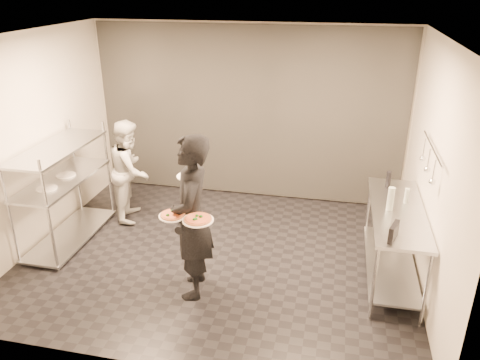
% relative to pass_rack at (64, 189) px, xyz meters
% --- Properties ---
extents(room_shell, '(5.00, 4.00, 2.80)m').
position_rel_pass_rack_xyz_m(room_shell, '(2.15, 1.18, 0.63)').
color(room_shell, black).
rests_on(room_shell, ground).
extents(pass_rack, '(0.60, 1.60, 1.50)m').
position_rel_pass_rack_xyz_m(pass_rack, '(0.00, 0.00, 0.00)').
color(pass_rack, silver).
rests_on(pass_rack, ground).
extents(prep_counter, '(0.60, 1.80, 0.92)m').
position_rel_pass_rack_xyz_m(prep_counter, '(4.33, 0.00, -0.14)').
color(prep_counter, silver).
rests_on(prep_counter, ground).
extents(utensil_rail, '(0.07, 1.20, 0.31)m').
position_rel_pass_rack_xyz_m(utensil_rail, '(4.58, 0.00, 0.78)').
color(utensil_rail, silver).
rests_on(utensil_rail, room_shell).
extents(waiter, '(0.59, 0.78, 1.92)m').
position_rel_pass_rack_xyz_m(waiter, '(2.07, -0.78, 0.19)').
color(waiter, black).
rests_on(waiter, ground).
extents(chef, '(0.72, 0.85, 1.53)m').
position_rel_pass_rack_xyz_m(chef, '(0.60, 0.82, -0.01)').
color(chef, beige).
rests_on(chef, ground).
extents(pizza_plate_near, '(0.30, 0.30, 0.05)m').
position_rel_pass_rack_xyz_m(pizza_plate_near, '(1.92, -0.95, 0.30)').
color(pizza_plate_near, white).
rests_on(pizza_plate_near, waiter).
extents(pizza_plate_far, '(0.33, 0.33, 0.05)m').
position_rel_pass_rack_xyz_m(pizza_plate_far, '(2.22, -1.01, 0.31)').
color(pizza_plate_far, white).
rests_on(pizza_plate_far, waiter).
extents(salad_plate, '(0.30, 0.30, 0.07)m').
position_rel_pass_rack_xyz_m(salad_plate, '(1.97, -0.49, 0.58)').
color(salad_plate, white).
rests_on(salad_plate, waiter).
extents(pos_monitor, '(0.13, 0.25, 0.18)m').
position_rel_pass_rack_xyz_m(pos_monitor, '(4.21, -0.72, 0.24)').
color(pos_monitor, black).
rests_on(pos_monitor, prep_counter).
extents(bottle_green, '(0.08, 0.08, 0.28)m').
position_rel_pass_rack_xyz_m(bottle_green, '(4.23, -0.02, 0.29)').
color(bottle_green, gray).
rests_on(bottle_green, prep_counter).
extents(bottle_clear, '(0.06, 0.06, 0.18)m').
position_rel_pass_rack_xyz_m(bottle_clear, '(4.43, 0.20, 0.24)').
color(bottle_clear, gray).
rests_on(bottle_clear, prep_counter).
extents(bottle_dark, '(0.06, 0.06, 0.22)m').
position_rel_pass_rack_xyz_m(bottle_dark, '(4.25, 0.62, 0.26)').
color(bottle_dark, black).
rests_on(bottle_dark, prep_counter).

